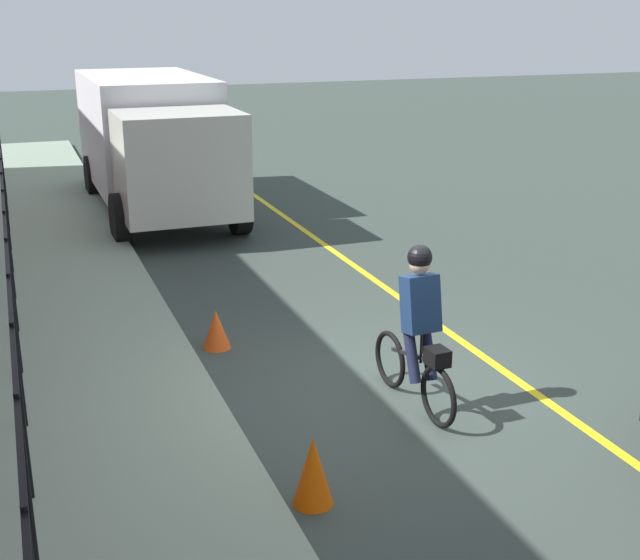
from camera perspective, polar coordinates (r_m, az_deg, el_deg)
name	(u,v)px	position (r m, az deg, el deg)	size (l,w,h in m)	color
ground_plane	(384,394)	(9.54, 4.38, -7.71)	(80.00, 80.00, 0.00)	#353F39
lane_line_centre	(506,373)	(10.27, 12.56, -6.17)	(36.00, 0.12, 0.01)	yellow
sidewalk	(71,440)	(8.77, -16.57, -10.35)	(40.00, 3.20, 0.15)	gray
iron_fence	(12,297)	(9.23, -20.22, -1.12)	(20.75, 0.04, 1.60)	black
cyclist_lead	(419,329)	(8.90, 6.72, -3.35)	(1.71, 0.38, 1.83)	black
box_truck_background	(154,138)	(18.10, -11.24, 9.43)	(6.72, 2.57, 2.78)	silver
traffic_cone_near	(216,329)	(10.73, -7.06, -3.34)	(0.36, 0.36, 0.51)	#E74F16
traffic_cone_far	(313,471)	(7.43, -0.48, -12.84)	(0.36, 0.36, 0.64)	#EC5605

